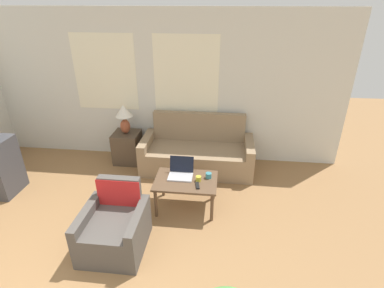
% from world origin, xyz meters
% --- Properties ---
extents(wall_back, '(6.65, 0.06, 2.60)m').
position_xyz_m(wall_back, '(-0.00, 3.84, 1.31)').
color(wall_back, silver).
rests_on(wall_back, ground_plane).
extents(couch, '(1.89, 0.80, 0.92)m').
position_xyz_m(couch, '(0.86, 3.43, 0.27)').
color(couch, '#937A5B').
rests_on(couch, ground_plane).
extents(armchair, '(0.71, 0.76, 0.79)m').
position_xyz_m(armchair, '(0.07, 1.47, 0.25)').
color(armchair, '#514C47').
rests_on(armchair, ground_plane).
extents(side_table, '(0.45, 0.45, 0.56)m').
position_xyz_m(side_table, '(-0.42, 3.51, 0.28)').
color(side_table, '#4C3D2D').
rests_on(side_table, ground_plane).
extents(table_lamp, '(0.29, 0.29, 0.52)m').
position_xyz_m(table_lamp, '(-0.42, 3.51, 0.89)').
color(table_lamp, brown).
rests_on(table_lamp, side_table).
extents(coffee_table, '(0.86, 0.59, 0.46)m').
position_xyz_m(coffee_table, '(0.81, 2.28, 0.40)').
color(coffee_table, brown).
rests_on(coffee_table, ground_plane).
extents(laptop, '(0.34, 0.30, 0.24)m').
position_xyz_m(laptop, '(0.73, 2.39, 0.51)').
color(laptop, '#B7B7BC').
rests_on(laptop, coffee_table).
extents(cup_navy, '(0.08, 0.08, 0.07)m').
position_xyz_m(cup_navy, '(0.98, 2.28, 0.49)').
color(cup_navy, gold).
rests_on(cup_navy, coffee_table).
extents(cup_yellow, '(0.08, 0.08, 0.07)m').
position_xyz_m(cup_yellow, '(1.12, 2.37, 0.50)').
color(cup_yellow, teal).
rests_on(cup_yellow, coffee_table).
extents(tv_remote, '(0.07, 0.16, 0.02)m').
position_xyz_m(tv_remote, '(0.98, 2.15, 0.47)').
color(tv_remote, black).
rests_on(tv_remote, coffee_table).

